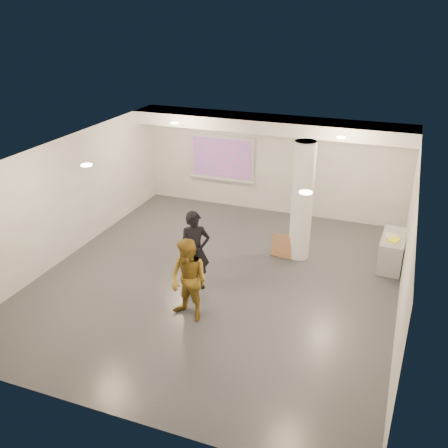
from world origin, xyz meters
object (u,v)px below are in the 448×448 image
at_px(woman, 195,251).
at_px(man, 189,281).
at_px(credenza, 392,251).
at_px(projection_screen, 222,158).
at_px(column, 302,202).

distance_m(woman, man, 1.20).
bearing_deg(credenza, man, -132.29).
relative_size(projection_screen, woman, 1.14).
bearing_deg(woman, man, -102.80).
bearing_deg(column, woman, -128.83).
height_order(column, projection_screen, column).
xyz_separation_m(column, woman, (-1.85, -2.30, -0.58)).
distance_m(column, man, 3.80).
relative_size(projection_screen, credenza, 1.59).
xyz_separation_m(column, projection_screen, (-3.10, 2.65, 0.03)).
bearing_deg(man, projection_screen, 121.03).
height_order(woman, man, woman).
height_order(credenza, man, man).
bearing_deg(man, column, 82.84).
xyz_separation_m(projection_screen, man, (1.62, -6.09, -0.65)).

